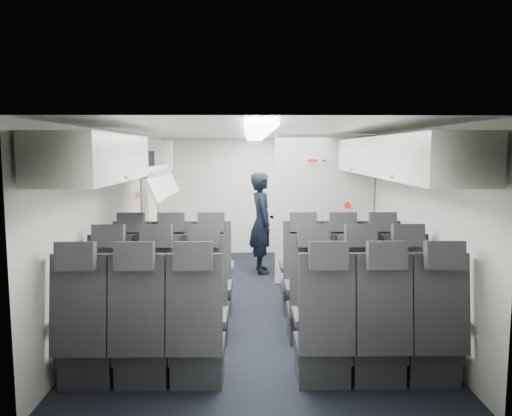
{
  "coord_description": "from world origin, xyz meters",
  "views": [
    {
      "loc": [
        -0.09,
        -6.28,
        1.92
      ],
      "look_at": [
        0.0,
        0.4,
        1.15
      ],
      "focal_mm": 35.0,
      "sensor_mm": 36.0,
      "label": 1
    }
  ],
  "objects_px": {
    "galley_unit": "(307,204)",
    "boarding_door": "(151,212)",
    "seat_row_rear": "(260,337)",
    "carry_on_bag": "(134,161)",
    "flight_attendant": "(262,223)",
    "seat_row_mid": "(258,303)",
    "seat_row_front": "(257,280)"
  },
  "relations": [
    {
      "from": "seat_row_mid",
      "to": "seat_row_rear",
      "type": "relative_size",
      "value": 1.0
    },
    {
      "from": "seat_row_mid",
      "to": "seat_row_front",
      "type": "bearing_deg",
      "value": 90.0
    },
    {
      "from": "carry_on_bag",
      "to": "seat_row_front",
      "type": "bearing_deg",
      "value": 14.62
    },
    {
      "from": "seat_row_mid",
      "to": "boarding_door",
      "type": "distance_m",
      "value": 3.45
    },
    {
      "from": "seat_row_rear",
      "to": "flight_attendant",
      "type": "bearing_deg",
      "value": 88.45
    },
    {
      "from": "seat_row_front",
      "to": "seat_row_rear",
      "type": "bearing_deg",
      "value": -90.0
    },
    {
      "from": "galley_unit",
      "to": "flight_attendant",
      "type": "relative_size",
      "value": 1.2
    },
    {
      "from": "seat_row_mid",
      "to": "flight_attendant",
      "type": "distance_m",
      "value": 2.95
    },
    {
      "from": "seat_row_front",
      "to": "boarding_door",
      "type": "bearing_deg",
      "value": 128.16
    },
    {
      "from": "boarding_door",
      "to": "carry_on_bag",
      "type": "distance_m",
      "value": 2.14
    },
    {
      "from": "galley_unit",
      "to": "flight_attendant",
      "type": "xyz_separation_m",
      "value": [
        -0.85,
        -1.24,
        -0.16
      ]
    },
    {
      "from": "seat_row_front",
      "to": "carry_on_bag",
      "type": "distance_m",
      "value": 2.01
    },
    {
      "from": "seat_row_mid",
      "to": "carry_on_bag",
      "type": "relative_size",
      "value": 8.63
    },
    {
      "from": "galley_unit",
      "to": "flight_attendant",
      "type": "bearing_deg",
      "value": -124.42
    },
    {
      "from": "seat_row_rear",
      "to": "boarding_door",
      "type": "relative_size",
      "value": 1.79
    },
    {
      "from": "galley_unit",
      "to": "boarding_door",
      "type": "xyz_separation_m",
      "value": [
        -2.59,
        -1.17,
        0.0
      ]
    },
    {
      "from": "seat_row_rear",
      "to": "carry_on_bag",
      "type": "bearing_deg",
      "value": 126.65
    },
    {
      "from": "seat_row_rear",
      "to": "carry_on_bag",
      "type": "relative_size",
      "value": 8.63
    },
    {
      "from": "carry_on_bag",
      "to": "boarding_door",
      "type": "bearing_deg",
      "value": 115.78
    },
    {
      "from": "galley_unit",
      "to": "flight_attendant",
      "type": "height_order",
      "value": "galley_unit"
    },
    {
      "from": "seat_row_rear",
      "to": "carry_on_bag",
      "type": "distance_m",
      "value": 2.78
    },
    {
      "from": "seat_row_mid",
      "to": "boarding_door",
      "type": "relative_size",
      "value": 1.79
    },
    {
      "from": "seat_row_rear",
      "to": "seat_row_mid",
      "type": "bearing_deg",
      "value": 90.0
    },
    {
      "from": "seat_row_rear",
      "to": "seat_row_front",
      "type": "bearing_deg",
      "value": 90.0
    },
    {
      "from": "flight_attendant",
      "to": "carry_on_bag",
      "type": "distance_m",
      "value": 2.63
    },
    {
      "from": "flight_attendant",
      "to": "carry_on_bag",
      "type": "xyz_separation_m",
      "value": [
        -1.54,
        -1.89,
        1.01
      ]
    },
    {
      "from": "seat_row_mid",
      "to": "seat_row_rear",
      "type": "height_order",
      "value": "same"
    },
    {
      "from": "carry_on_bag",
      "to": "seat_row_mid",
      "type": "bearing_deg",
      "value": -15.78
    },
    {
      "from": "flight_attendant",
      "to": "carry_on_bag",
      "type": "bearing_deg",
      "value": 132.94
    },
    {
      "from": "galley_unit",
      "to": "carry_on_bag",
      "type": "height_order",
      "value": "carry_on_bag"
    },
    {
      "from": "seat_row_front",
      "to": "seat_row_rear",
      "type": "distance_m",
      "value": 1.8
    },
    {
      "from": "boarding_door",
      "to": "flight_attendant",
      "type": "relative_size",
      "value": 1.17
    }
  ]
}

